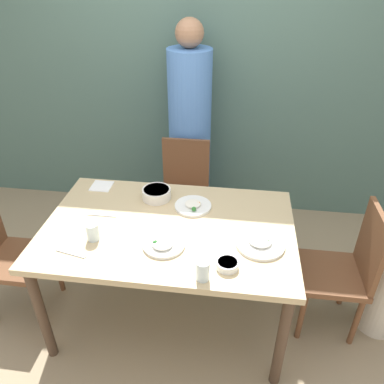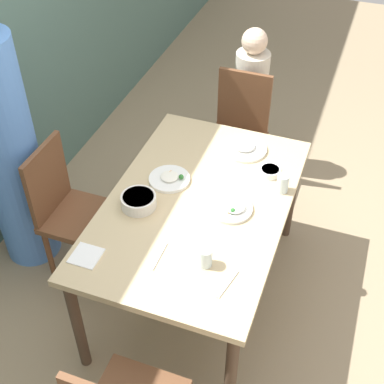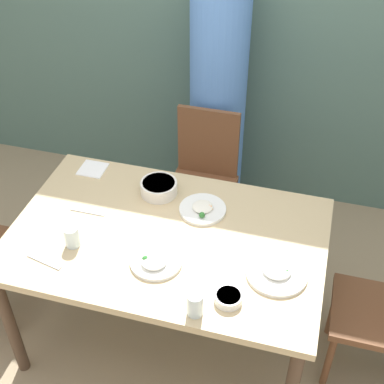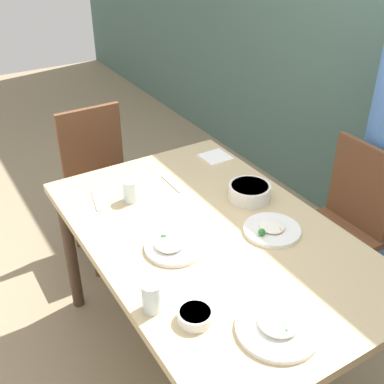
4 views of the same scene
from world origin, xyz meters
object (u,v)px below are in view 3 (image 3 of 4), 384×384
at_px(bowl_curry, 159,187).
at_px(glass_water_tall, 195,304).
at_px(chair_adult_spot, 203,177).
at_px(plate_rice_adult, 203,209).
at_px(person_adult, 218,104).

bearing_deg(bowl_curry, glass_water_tall, -61.03).
bearing_deg(chair_adult_spot, plate_rice_adult, -75.86).
distance_m(person_adult, glass_water_tall, 1.59).
distance_m(chair_adult_spot, bowl_curry, 0.62).
distance_m(chair_adult_spot, plate_rice_adult, 0.69).
relative_size(person_adult, plate_rice_adult, 7.51).
xyz_separation_m(person_adult, plate_rice_adult, (0.15, -0.95, -0.04)).
relative_size(chair_adult_spot, plate_rice_adult, 3.86).
bearing_deg(plate_rice_adult, bowl_curry, 163.36).
xyz_separation_m(person_adult, bowl_curry, (-0.10, -0.88, -0.02)).
bearing_deg(person_adult, bowl_curry, -96.47).
relative_size(bowl_curry, plate_rice_adult, 0.81).
bearing_deg(plate_rice_adult, glass_water_tall, -78.15).
distance_m(chair_adult_spot, person_adult, 0.48).
bearing_deg(bowl_curry, person_adult, 83.53).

